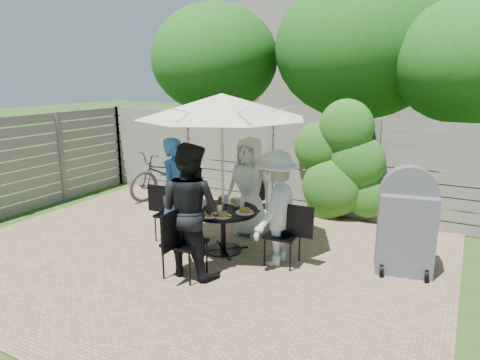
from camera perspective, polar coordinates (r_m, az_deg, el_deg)
The scene contains 24 objects.
backyard_envelope at distance 15.19m, azimuth 16.34°, elevation 13.40°, with size 60.00×60.00×5.00m.
patio_table at distance 6.31m, azimuth -2.27°, elevation -5.64°, with size 1.02×1.02×0.66m.
umbrella at distance 5.97m, azimuth -2.43°, elevation 9.85°, with size 2.41×2.41×2.32m.
chair_back at distance 7.17m, azimuth 1.74°, elevation -4.85°, with size 0.44×0.65×0.90m.
person_back at distance 6.90m, azimuth 1.26°, elevation -0.91°, with size 0.79×0.52×1.62m, color silver.
chair_left at distance 6.90m, azimuth -9.18°, elevation -5.85°, with size 0.65×0.45×0.88m.
person_left at distance 6.65m, azimuth -8.44°, elevation -1.47°, with size 0.60×0.40×1.66m, color #2A65B7.
chair_front at distance 5.63m, azimuth -7.41°, elevation -10.11°, with size 0.48×0.70×0.97m.
person_front at distance 5.52m, azimuth -6.77°, elevation -4.04°, with size 0.85×0.67×1.76m, color black.
chair_right at distance 5.97m, azimuth 5.80°, elevation -8.86°, with size 0.65×0.44×0.89m.
person_right at distance 5.84m, azimuth 4.71°, elevation -3.81°, with size 1.03×0.59×1.60m, color beige.
plate_back at distance 6.54m, azimuth -0.66°, elevation -2.86°, with size 0.26×0.26×0.06m.
plate_left at distance 6.42m, azimuth -5.05°, elevation -3.21°, with size 0.26×0.26×0.06m.
plate_front at distance 5.95m, azimuth -4.09°, elevation -4.59°, with size 0.26×0.26×0.06m.
plate_right at distance 6.07m, azimuth 0.63°, elevation -4.18°, with size 0.26×0.26×0.06m.
plate_extra at distance 5.91m, azimuth -2.30°, elevation -4.70°, with size 0.24×0.24×0.06m.
glass_back at distance 6.49m, azimuth -1.91°, elevation -2.57°, with size 0.07×0.07×0.14m, color silver.
glass_left at distance 6.27m, azimuth -4.83°, elevation -3.19°, with size 0.07×0.07×0.14m, color silver.
glass_front at distance 5.96m, azimuth -2.72°, elevation -4.07°, with size 0.07×0.07×0.14m, color silver.
glass_right at distance 6.19m, azimuth 0.27°, elevation -3.38°, with size 0.07×0.07×0.14m, color silver.
syrup_jug at distance 6.29m, azimuth -2.53°, elevation -3.00°, with size 0.09×0.09×0.16m, color #59280C.
coffee_cup at distance 6.36m, azimuth -0.50°, elevation -2.99°, with size 0.08×0.08×0.12m, color #C6B293.
bicycle at distance 9.29m, azimuth -9.35°, elevation 0.86°, with size 0.68×1.96×1.03m, color #333338.
bbq_grill at distance 6.04m, azimuth 21.24°, elevation -5.56°, with size 0.80×0.68×1.44m.
Camera 1 is at (3.40, -4.54, 2.56)m, focal length 32.00 mm.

